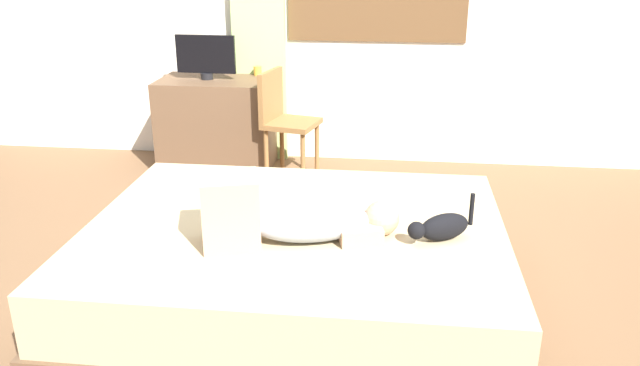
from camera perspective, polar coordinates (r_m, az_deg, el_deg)
ground_plane at (r=3.46m, az=-2.53°, el=-10.05°), size 16.00×16.00×0.00m
bed at (r=3.31m, az=-2.15°, el=-7.22°), size 2.15×1.71×0.44m
person_lying at (r=3.00m, az=-2.56°, el=-3.17°), size 0.94×0.47×0.34m
cat at (r=3.07m, az=10.80°, el=-3.89°), size 0.32×0.23×0.21m
desk at (r=5.32m, az=-9.20°, el=5.26°), size 0.90×0.56×0.74m
tv_monitor at (r=5.22m, az=-10.20°, el=11.11°), size 0.48×0.10×0.35m
cup at (r=5.34m, az=-5.61°, el=9.97°), size 0.06×0.06×0.08m
chair_by_desk at (r=4.94m, az=-3.34°, el=5.95°), size 0.46×0.46×0.86m
curtain_left at (r=5.35m, az=-5.60°, el=15.36°), size 0.44×0.06×2.55m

